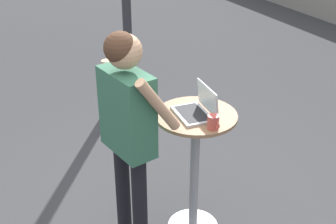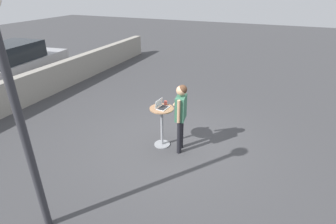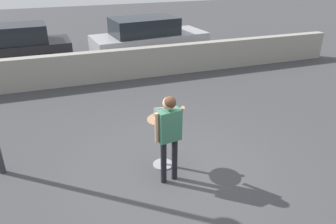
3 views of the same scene
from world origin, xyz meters
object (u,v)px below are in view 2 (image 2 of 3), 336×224
(laptop, at_px, (162,106))
(parked_car_near_street, at_px, (14,65))
(street_lamp, at_px, (12,91))
(coffee_mug, at_px, (166,103))
(standing_person, at_px, (181,110))
(cafe_table, at_px, (162,122))

(laptop, bearing_deg, parked_car_near_street, 75.93)
(laptop, bearing_deg, street_lamp, 165.44)
(coffee_mug, distance_m, parked_car_near_street, 7.53)
(laptop, height_order, street_lamp, street_lamp)
(parked_car_near_street, bearing_deg, standing_person, -103.55)
(coffee_mug, bearing_deg, street_lamp, 166.18)
(laptop, height_order, coffee_mug, laptop)
(cafe_table, distance_m, street_lamp, 3.68)
(coffee_mug, height_order, parked_car_near_street, parked_car_near_street)
(standing_person, bearing_deg, cafe_table, 84.56)
(street_lamp, bearing_deg, laptop, -14.56)
(laptop, bearing_deg, coffee_mug, -3.36)
(cafe_table, relative_size, coffee_mug, 9.12)
(cafe_table, xyz_separation_m, street_lamp, (-3.09, 0.81, 1.84))
(street_lamp, bearing_deg, cafe_table, -14.68)
(coffee_mug, xyz_separation_m, parked_car_near_street, (1.62, 7.35, -0.25))
(street_lamp, bearing_deg, standing_person, -23.58)
(standing_person, relative_size, parked_car_near_street, 0.37)
(cafe_table, bearing_deg, laptop, 50.55)
(cafe_table, relative_size, parked_car_near_street, 0.22)
(laptop, distance_m, standing_person, 0.53)
(street_lamp, bearing_deg, parked_car_near_street, 52.98)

